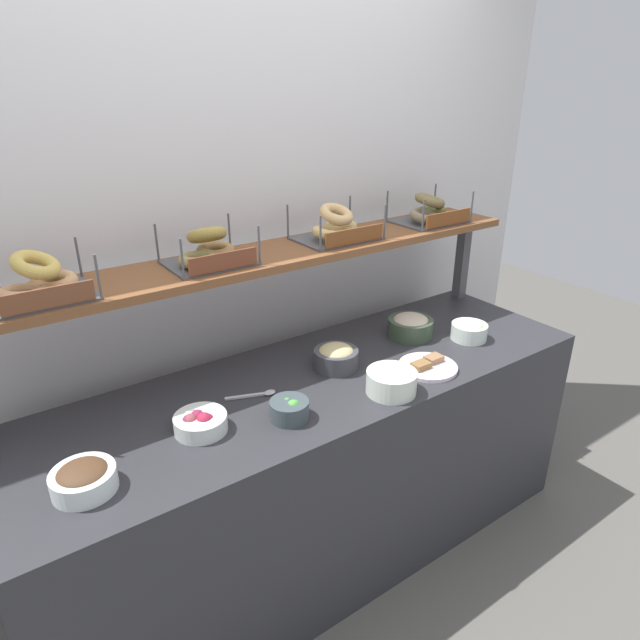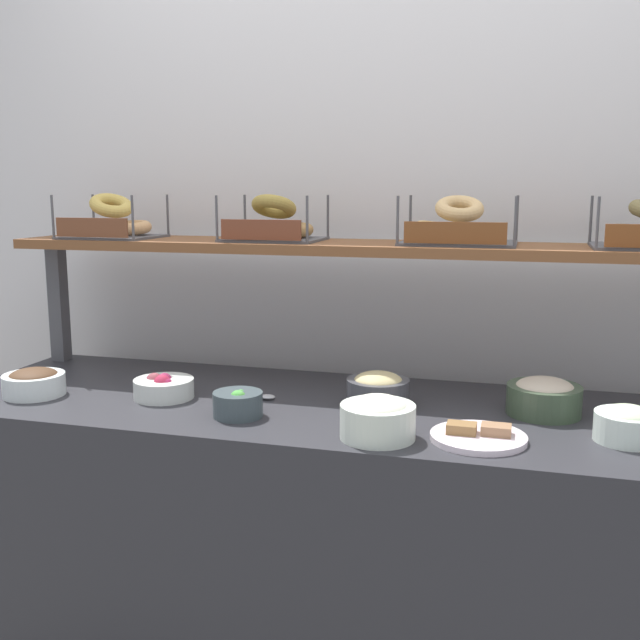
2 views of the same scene
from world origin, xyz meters
The scene contains 16 objects.
back_wall centered at (0.00, 0.55, 1.20)m, with size 3.46×0.06×2.40m, color silver.
deli_counter centered at (0.00, 0.00, 0.42)m, with size 2.26×0.70×0.85m, color #2D2D33.
shelf_riser_left centered at (-1.07, 0.27, 1.05)m, with size 0.05×0.05×0.40m, color #4C4C51.
upper_shelf centered at (0.00, 0.27, 1.26)m, with size 2.22×0.32×0.03m, color brown.
bowl_chocolate_spread centered at (-0.88, -0.14, 0.89)m, with size 0.18×0.18×0.08m.
bowl_tuna_salad centered at (0.54, 0.07, 0.90)m, with size 0.19×0.19×0.10m.
bowl_hummus centered at (0.10, 0.02, 0.90)m, with size 0.17×0.17×0.10m.
bowl_scallion_spread centered at (0.72, -0.10, 0.89)m, with size 0.15×0.15×0.09m.
bowl_beet_salad centered at (-0.51, -0.06, 0.88)m, with size 0.17×0.17×0.07m.
bowl_cream_cheese centered at (0.15, -0.24, 0.90)m, with size 0.18×0.18×0.11m.
bowl_veggie_mix centered at (-0.23, -0.17, 0.88)m, with size 0.13×0.13×0.07m.
serving_plate_white centered at (0.39, -0.19, 0.86)m, with size 0.23×0.23×0.04m.
serving_spoon_near_plate centered at (-0.25, 0.01, 0.86)m, with size 0.17×0.08×0.01m.
bagel_basket_sesame centered at (-0.84, 0.25, 1.33)m, with size 0.30×0.25×0.15m.
bagel_basket_everything centered at (-0.28, 0.27, 1.33)m, with size 0.29×0.25×0.15m.
bagel_basket_plain centered at (0.28, 0.27, 1.33)m, with size 0.33×0.24×0.15m.
Camera 2 is at (0.48, -1.90, 1.44)m, focal length 41.41 mm.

